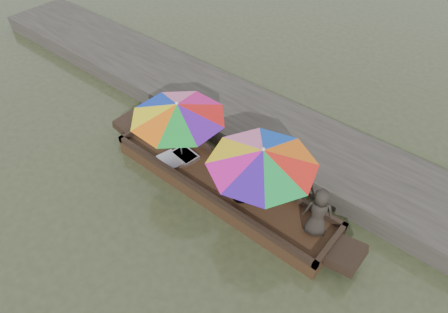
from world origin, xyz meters
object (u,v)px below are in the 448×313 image
Objects in this scene: supply_bag at (229,169)px; umbrella_bow at (180,131)px; umbrella_stern at (261,178)px; tray_scallop at (170,160)px; cooking_pot at (146,129)px; vendor at (318,212)px; boat_hull at (221,186)px; charcoal_grill at (241,195)px; tray_crayfish at (185,155)px.

supply_bag is 0.13× the size of umbrella_bow.
umbrella_stern is (2.20, 0.00, 0.00)m from umbrella_bow.
cooking_pot is at bearing 163.97° from tray_scallop.
vendor is at bearing 6.90° from tray_scallop.
umbrella_bow is at bearing -2.12° from cooking_pot.
umbrella_stern reaches higher than boat_hull.
umbrella_bow reaches higher than boat_hull.
vendor reaches higher than cooking_pot.
umbrella_bow is (-1.19, 0.00, 0.95)m from boat_hull.
charcoal_grill is at bearing -10.08° from boat_hull.
tray_crayfish is 1.13m from supply_bag.
umbrella_stern is (2.30, 0.29, 0.74)m from tray_scallop.
vendor is (2.26, -0.15, 0.44)m from supply_bag.
tray_crayfish reaches higher than boat_hull.
umbrella_bow is at bearing 176.48° from charcoal_grill.
charcoal_grill is at bearing -4.80° from tray_crayfish.
umbrella_stern is (2.14, -0.04, 0.73)m from tray_crayfish.
charcoal_grill is (3.10, -0.16, -0.03)m from cooking_pot.
cooking_pot is 0.20× the size of umbrella_bow.
cooking_pot is 2.46m from supply_bag.
supply_bag is (-0.02, 0.28, 0.30)m from boat_hull.
tray_crayfish is at bearing -0.51° from cooking_pot.
cooking_pot is at bearing 177.06° from charcoal_grill.
boat_hull is 1.15m from tray_crayfish.
supply_bag reaches higher than tray_crayfish.
cooking_pot is at bearing 177.88° from umbrella_bow.
umbrella_stern reaches higher than tray_scallop.
charcoal_grill reaches higher than boat_hull.
tray_crayfish is 0.73m from umbrella_bow.
tray_crayfish is (-1.12, 0.04, 0.22)m from boat_hull.
tray_scallop is at bearing -115.90° from tray_crayfish.
tray_scallop is at bearing -108.24° from umbrella_bow.
tray_scallop is 1.92m from charcoal_grill.
tray_crayfish is (1.34, -0.01, -0.07)m from cooking_pot.
charcoal_grill is 1.19× the size of supply_bag.
charcoal_grill reaches higher than tray_scallop.
supply_bag is at bearing 5.45° from cooking_pot.
cooking_pot is at bearing -174.55° from supply_bag.
vendor is 1.25m from umbrella_stern.
boat_hull is at bearing 180.00° from umbrella_stern.
cooking_pot is 1.35m from tray_crayfish.
supply_bag reaches higher than cooking_pot.
supply_bag is at bearing 164.79° from umbrella_stern.
vendor is at bearing 6.21° from umbrella_stern.
umbrella_bow reaches higher than vendor.
boat_hull is at bearing -1.10° from cooking_pot.
tray_scallop is 0.52× the size of vendor.
umbrella_bow reaches higher than charcoal_grill.
umbrella_stern is at bearing 7.27° from tray_scallop.
boat_hull is at bearing -23.06° from vendor.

